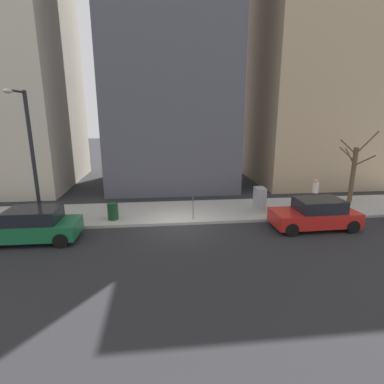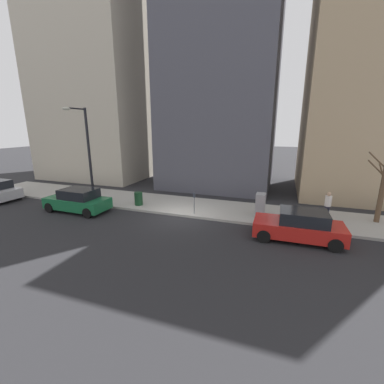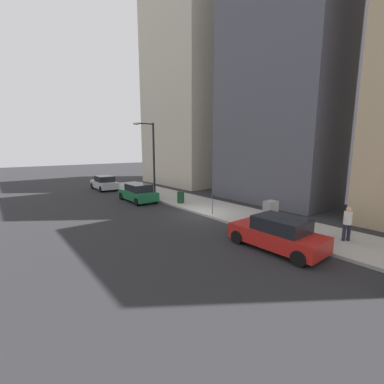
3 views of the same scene
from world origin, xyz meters
TOP-DOWN VIEW (x-y plane):
  - ground_plane at (0.00, 0.00)m, footprint 120.00×120.00m
  - sidewalk at (2.00, 0.00)m, footprint 4.00×36.00m
  - parked_car_red at (-1.12, -6.74)m, footprint 1.98×4.23m
  - parked_car_green at (-1.22, 6.75)m, footprint 1.97×4.22m
  - parking_meter at (0.45, -0.76)m, footprint 0.14×0.10m
  - utility_box at (1.30, -4.67)m, footprint 0.83×0.61m
  - streetlamp at (0.28, 7.00)m, footprint 1.97×0.32m
  - bare_tree at (2.59, -11.07)m, footprint 2.11×1.55m
  - trash_bin at (0.90, 3.47)m, footprint 0.56×0.56m
  - pedestrian_near_meter at (2.07, -8.39)m, footprint 0.36×0.36m
  - office_tower_left at (10.06, -11.63)m, footprint 9.12×9.12m
  - office_block_center at (10.26, -0.02)m, footprint 9.51×9.51m

SIDE VIEW (x-z plane):
  - ground_plane at x=0.00m, z-range 0.00..0.00m
  - sidewalk at x=2.00m, z-range 0.00..0.15m
  - trash_bin at x=0.90m, z-range 0.15..1.05m
  - parked_car_red at x=-1.12m, z-range -0.02..1.50m
  - parked_car_green at x=-1.22m, z-range -0.02..1.50m
  - utility_box at x=1.30m, z-range 0.13..1.56m
  - parking_meter at x=0.45m, z-range 0.30..1.65m
  - pedestrian_near_meter at x=2.07m, z-range 0.26..1.92m
  - bare_tree at x=2.59m, z-range -0.17..4.35m
  - streetlamp at x=0.28m, z-range 0.77..7.27m
  - office_tower_left at x=10.06m, z-range 0.00..23.02m
  - office_block_center at x=10.26m, z-range 0.00..26.73m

